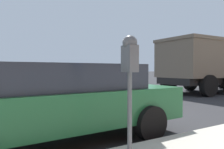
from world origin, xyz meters
name	(u,v)px	position (x,y,z in m)	size (l,w,h in m)	color
ground_plane	(84,123)	(0.00, 0.00, 0.00)	(220.00, 220.00, 0.00)	#2B2B2D
parking_meter	(130,64)	(-2.61, 0.51, 1.36)	(0.21, 0.19, 1.56)	#4C5156
car_green	(59,100)	(-1.00, 0.93, 0.75)	(2.14, 4.69, 1.40)	#1E5B33
dump_truck	(215,63)	(2.94, -9.53, 1.65)	(3.01, 7.38, 2.91)	black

